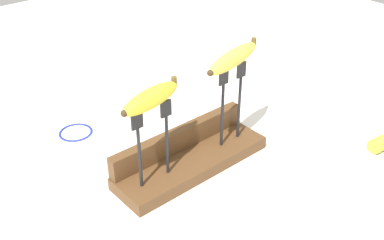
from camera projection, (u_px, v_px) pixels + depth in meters
The scene contains 9 objects.
ground_plane at pixel (192, 167), 1.09m from camera, with size 3.00×3.00×0.00m, color white.
wooden_board at pixel (192, 162), 1.08m from camera, with size 0.38×0.12×0.03m, color brown.
board_backstop at pixel (179, 139), 1.09m from camera, with size 0.38×0.03×0.05m, color brown.
fork_stand_left at pixel (153, 137), 0.95m from camera, with size 0.10×0.01×0.18m.
fork_stand_right at pixel (231, 98), 1.07m from camera, with size 0.08×0.01×0.20m.
banana_raised_left at pixel (151, 98), 0.90m from camera, with size 0.16×0.07×0.04m.
banana_raised_right at pixel (233, 58), 1.01m from camera, with size 0.20×0.08×0.04m.
banana_chunk_near at pixel (379, 144), 1.14m from camera, with size 0.05×0.04×0.04m.
wire_coil at pixel (76, 132), 1.21m from camera, with size 0.09×0.09×0.01m, color #1E2DA5.
Camera 1 is at (-0.57, -0.66, 0.66)m, focal length 43.19 mm.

